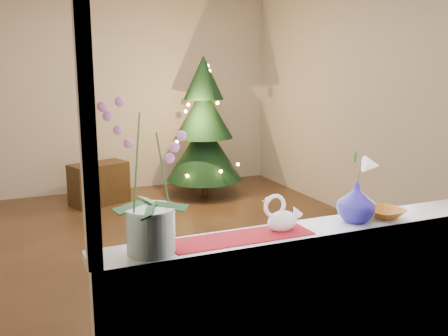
{
  "coord_description": "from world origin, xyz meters",
  "views": [
    {
      "loc": [
        -1.35,
        -4.41,
        1.73
      ],
      "look_at": [
        -0.05,
        -1.4,
        1.05
      ],
      "focal_mm": 40.0,
      "sensor_mm": 36.0,
      "label": 1
    }
  ],
  "objects_px": {
    "swan": "(282,213)",
    "xmas_tree": "(204,127)",
    "orchid_pot": "(149,177)",
    "paperweight": "(367,213)",
    "amber_dish": "(385,214)",
    "blue_vase": "(356,200)",
    "side_table": "(99,183)"
  },
  "relations": [
    {
      "from": "blue_vase",
      "to": "paperweight",
      "type": "xyz_separation_m",
      "value": [
        0.07,
        -0.01,
        -0.08
      ]
    },
    {
      "from": "paperweight",
      "to": "amber_dish",
      "type": "xyz_separation_m",
      "value": [
        0.12,
        0.0,
        -0.02
      ]
    },
    {
      "from": "orchid_pot",
      "to": "paperweight",
      "type": "bearing_deg",
      "value": -0.01
    },
    {
      "from": "paperweight",
      "to": "amber_dish",
      "type": "relative_size",
      "value": 0.44
    },
    {
      "from": "orchid_pot",
      "to": "side_table",
      "type": "height_order",
      "value": "orchid_pot"
    },
    {
      "from": "blue_vase",
      "to": "xmas_tree",
      "type": "bearing_deg",
      "value": 79.96
    },
    {
      "from": "blue_vase",
      "to": "paperweight",
      "type": "relative_size",
      "value": 3.18
    },
    {
      "from": "swan",
      "to": "side_table",
      "type": "relative_size",
      "value": 0.31
    },
    {
      "from": "amber_dish",
      "to": "blue_vase",
      "type": "bearing_deg",
      "value": 179.07
    },
    {
      "from": "blue_vase",
      "to": "side_table",
      "type": "relative_size",
      "value": 0.34
    },
    {
      "from": "paperweight",
      "to": "amber_dish",
      "type": "bearing_deg",
      "value": 1.42
    },
    {
      "from": "swan",
      "to": "xmas_tree",
      "type": "xyz_separation_m",
      "value": [
        1.15,
        4.09,
        -0.09
      ]
    },
    {
      "from": "swan",
      "to": "xmas_tree",
      "type": "height_order",
      "value": "xmas_tree"
    },
    {
      "from": "blue_vase",
      "to": "xmas_tree",
      "type": "relative_size",
      "value": 0.13
    },
    {
      "from": "orchid_pot",
      "to": "swan",
      "type": "relative_size",
      "value": 3.18
    },
    {
      "from": "swan",
      "to": "paperweight",
      "type": "xyz_separation_m",
      "value": [
        0.5,
        -0.03,
        -0.05
      ]
    },
    {
      "from": "orchid_pot",
      "to": "swan",
      "type": "bearing_deg",
      "value": 2.26
    },
    {
      "from": "blue_vase",
      "to": "paperweight",
      "type": "distance_m",
      "value": 0.11
    },
    {
      "from": "swan",
      "to": "orchid_pot",
      "type": "bearing_deg",
      "value": 168.89
    },
    {
      "from": "paperweight",
      "to": "xmas_tree",
      "type": "bearing_deg",
      "value": 80.95
    },
    {
      "from": "swan",
      "to": "paperweight",
      "type": "relative_size",
      "value": 2.85
    },
    {
      "from": "blue_vase",
      "to": "orchid_pot",
      "type": "bearing_deg",
      "value": -179.69
    },
    {
      "from": "xmas_tree",
      "to": "amber_dish",
      "type": "bearing_deg",
      "value": -97.44
    },
    {
      "from": "xmas_tree",
      "to": "swan",
      "type": "bearing_deg",
      "value": -105.78
    },
    {
      "from": "orchid_pot",
      "to": "side_table",
      "type": "relative_size",
      "value": 0.97
    },
    {
      "from": "orchid_pot",
      "to": "blue_vase",
      "type": "bearing_deg",
      "value": 0.31
    },
    {
      "from": "swan",
      "to": "amber_dish",
      "type": "distance_m",
      "value": 0.62
    },
    {
      "from": "swan",
      "to": "side_table",
      "type": "xyz_separation_m",
      "value": [
        -0.23,
        4.18,
        -0.75
      ]
    },
    {
      "from": "amber_dish",
      "to": "swan",
      "type": "bearing_deg",
      "value": 177.8
    },
    {
      "from": "paperweight",
      "to": "side_table",
      "type": "xyz_separation_m",
      "value": [
        -0.73,
        4.21,
        -0.7
      ]
    },
    {
      "from": "side_table",
      "to": "swan",
      "type": "bearing_deg",
      "value": -106.8
    },
    {
      "from": "paperweight",
      "to": "side_table",
      "type": "relative_size",
      "value": 0.11
    }
  ]
}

